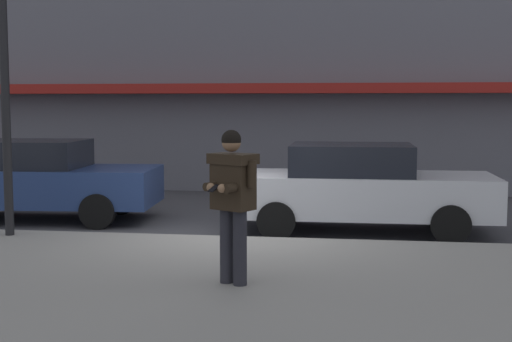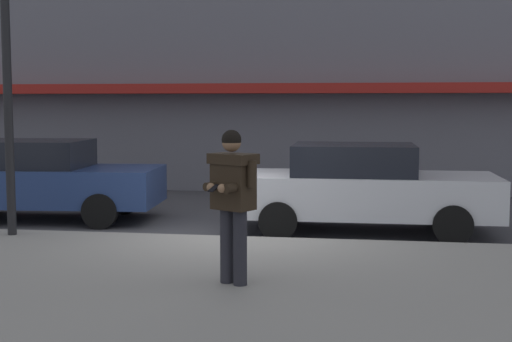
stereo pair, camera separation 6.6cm
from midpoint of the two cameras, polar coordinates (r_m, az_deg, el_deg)
ground_plane at (r=11.61m, az=-1.98°, el=-5.71°), size 80.00×80.00×0.00m
sidewalk at (r=8.70m, az=1.13°, el=-9.05°), size 32.00×5.30×0.14m
curb_paint_line at (r=11.52m, az=2.98°, el=-5.78°), size 28.00×0.12×0.01m
parked_sedan_near at (r=14.27m, az=-17.29°, el=-0.64°), size 4.63×2.20×1.54m
parked_sedan_mid at (r=12.46m, az=8.11°, el=-1.31°), size 4.53×1.98×1.54m
man_texting_on_phone at (r=8.23m, az=-2.13°, el=-1.51°), size 0.63×0.65×1.81m
street_lamp_post at (r=11.97m, az=-19.69°, el=9.42°), size 0.36×0.36×4.88m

